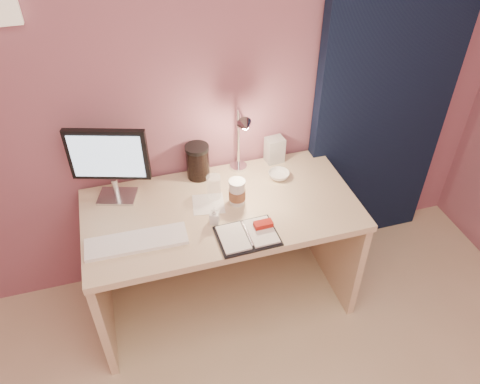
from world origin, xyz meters
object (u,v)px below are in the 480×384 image
object	(u,v)px
keyboard	(137,242)
lotion_bottle	(214,216)
monitor	(109,158)
dark_jar	(198,163)
clear_cup	(214,187)
desk	(219,229)
product_box	(275,150)
planner	(249,234)
desk_lamp	(245,139)
bowl	(279,175)
coffee_cup	(237,193)

from	to	relation	value
keyboard	lotion_bottle	xyz separation A→B (m)	(0.38, 0.03, 0.04)
monitor	lotion_bottle	distance (m)	0.59
monitor	dark_jar	world-z (taller)	monitor
keyboard	clear_cup	size ratio (longest dim) A/B	3.66
desk	clear_cup	xyz separation A→B (m)	(-0.01, 0.02, 0.29)
keyboard	product_box	xyz separation A→B (m)	(0.84, 0.45, 0.07)
planner	monitor	bearing A→B (deg)	139.53
product_box	desk_lamp	size ratio (longest dim) A/B	0.37
desk	monitor	world-z (taller)	monitor
bowl	desk_lamp	world-z (taller)	desk_lamp
bowl	product_box	xyz separation A→B (m)	(0.03, 0.16, 0.06)
lotion_bottle	dark_jar	world-z (taller)	dark_jar
clear_cup	desk_lamp	distance (m)	0.30
planner	bowl	distance (m)	0.49
clear_cup	dark_jar	size ratio (longest dim) A/B	0.73
planner	product_box	bearing A→B (deg)	58.19
planner	bowl	world-z (taller)	planner
desk	dark_jar	xyz separation A→B (m)	(-0.06, 0.21, 0.31)
desk_lamp	dark_jar	bearing A→B (deg)	163.61
keyboard	clear_cup	bearing A→B (deg)	29.32
desk	dark_jar	world-z (taller)	dark_jar
desk_lamp	planner	bearing A→B (deg)	-100.45
lotion_bottle	desk_lamp	distance (m)	0.44
desk	dark_jar	size ratio (longest dim) A/B	7.93
planner	coffee_cup	bearing A→B (deg)	85.15
planner	desk_lamp	distance (m)	0.51
desk_lamp	monitor	bearing A→B (deg)	-178.31
planner	dark_jar	bearing A→B (deg)	102.15
planner	lotion_bottle	world-z (taller)	lotion_bottle
lotion_bottle	clear_cup	bearing A→B (deg)	76.66
monitor	product_box	distance (m)	0.92
coffee_cup	bowl	distance (m)	0.31
desk	desk_lamp	distance (m)	0.53
monitor	coffee_cup	xyz separation A→B (m)	(0.59, -0.21, -0.18)
dark_jar	desk_lamp	distance (m)	0.31
product_box	desk_lamp	world-z (taller)	desk_lamp
coffee_cup	clear_cup	size ratio (longest dim) A/B	1.08
coffee_cup	monitor	bearing A→B (deg)	160.19
planner	clear_cup	distance (m)	0.35
monitor	desk	bearing A→B (deg)	0.66
desk	desk_lamp	size ratio (longest dim) A/B	3.41
planner	lotion_bottle	distance (m)	0.19
keyboard	coffee_cup	world-z (taller)	coffee_cup
clear_cup	product_box	size ratio (longest dim) A/B	0.86
planner	coffee_cup	size ratio (longest dim) A/B	2.08
bowl	lotion_bottle	bearing A→B (deg)	-149.19
desk	product_box	world-z (taller)	product_box
clear_cup	bowl	world-z (taller)	clear_cup
bowl	desk_lamp	distance (m)	0.30
clear_cup	dark_jar	bearing A→B (deg)	101.59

